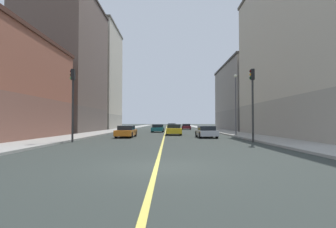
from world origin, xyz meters
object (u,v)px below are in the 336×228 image
object	(u,v)px
car_green	(171,126)
car_maroon	(185,127)
building_left_near	(312,48)
traffic_light_right_near	(71,95)
car_silver	(205,132)
car_teal	(157,128)
building_right_midblock	(64,65)
traffic_light_left_near	(251,95)
street_lamp_left_near	(234,98)
car_yellow	(173,130)
car_orange	(125,132)
building_left_mid	(248,97)
building_right_distant	(94,78)

from	to	relation	value
car_green	car_maroon	xyz separation A→B (m)	(3.11, -2.89, -0.04)
building_left_near	car_green	size ratio (longest dim) A/B	5.54
traffic_light_right_near	car_silver	world-z (taller)	traffic_light_right_near
car_teal	building_right_midblock	bearing A→B (deg)	179.93
traffic_light_left_near	street_lamp_left_near	size ratio (longest dim) A/B	0.85
car_silver	car_yellow	size ratio (longest dim) A/B	0.95
car_green	car_orange	bearing A→B (deg)	-99.45
building_left_mid	car_teal	world-z (taller)	building_left_mid
car_green	car_orange	size ratio (longest dim) A/B	0.97
building_right_distant	car_silver	size ratio (longest dim) A/B	5.94
building_right_distant	traffic_light_left_near	distance (m)	47.31
building_left_mid	building_right_midblock	xyz separation A→B (m)	(-33.05, -8.75, 4.55)
car_maroon	building_right_distant	bearing A→B (deg)	172.36
building_right_midblock	car_yellow	bearing A→B (deg)	-28.46
car_green	car_teal	xyz separation A→B (m)	(-2.61, -18.09, -0.02)
car_yellow	car_teal	world-z (taller)	car_yellow
building_left_near	car_teal	xyz separation A→B (m)	(-17.76, 14.70, -9.16)
building_right_distant	traffic_light_right_near	world-z (taller)	building_right_distant
car_silver	building_right_distant	bearing A→B (deg)	122.17
building_right_midblock	building_right_distant	world-z (taller)	building_right_distant
building_right_midblock	car_green	world-z (taller)	building_right_midblock
traffic_light_left_near	car_green	size ratio (longest dim) A/B	1.35
street_lamp_left_near	car_teal	distance (m)	16.30
car_silver	car_teal	distance (m)	16.49
building_left_mid	traffic_light_right_near	distance (m)	39.10
building_left_near	street_lamp_left_near	bearing A→B (deg)	165.36
building_right_distant	car_green	xyz separation A→B (m)	(17.90, 0.08, -11.21)
building_left_near	street_lamp_left_near	size ratio (longest dim) A/B	3.46
street_lamp_left_near	car_maroon	world-z (taller)	street_lamp_left_near
car_silver	car_maroon	xyz separation A→B (m)	(-0.04, 30.64, -0.01)
building_right_distant	street_lamp_left_near	distance (m)	40.14
traffic_light_left_near	car_green	xyz separation A→B (m)	(-6.01, 40.13, -3.26)
building_right_distant	car_green	bearing A→B (deg)	0.24
building_right_midblock	traffic_light_right_near	size ratio (longest dim) A/B	3.68
building_right_midblock	street_lamp_left_near	bearing A→B (deg)	-26.82
building_left_near	building_right_distant	size ratio (longest dim) A/B	1.04
traffic_light_right_near	car_orange	xyz separation A→B (m)	(3.30, 7.21, -3.27)
car_teal	building_right_distant	bearing A→B (deg)	130.33
street_lamp_left_near	car_silver	bearing A→B (deg)	-143.51
traffic_light_right_near	street_lamp_left_near	size ratio (longest dim) A/B	0.85
car_yellow	car_maroon	bearing A→B (deg)	82.41
traffic_light_left_near	car_silver	size ratio (longest dim) A/B	1.51
building_right_midblock	car_orange	bearing A→B (deg)	-50.10
building_left_mid	car_green	world-z (taller)	building_left_mid
building_left_mid	traffic_light_left_near	distance (m)	32.25
car_orange	car_maroon	distance (m)	31.23
building_right_distant	street_lamp_left_near	xyz separation A→B (m)	(24.92, -30.59, -7.39)
building_right_midblock	traffic_light_right_near	xyz separation A→B (m)	(9.12, -22.06, -7.18)
building_left_mid	car_silver	distance (m)	27.67
car_maroon	building_right_midblock	bearing A→B (deg)	-144.15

